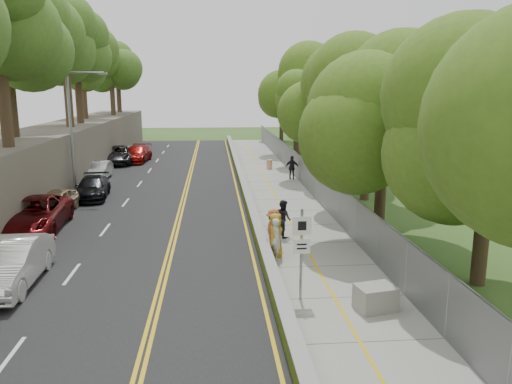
{
  "coord_description": "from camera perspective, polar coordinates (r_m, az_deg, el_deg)",
  "views": [
    {
      "loc": [
        -1.76,
        -18.38,
        6.99
      ],
      "look_at": [
        0.5,
        8.0,
        1.4
      ],
      "focal_mm": 35.0,
      "sensor_mm": 36.0,
      "label": 1
    }
  ],
  "objects": [
    {
      "name": "person_far",
      "position": [
        38.21,
        4.15,
        2.79
      ],
      "size": [
        1.13,
        0.66,
        1.8
      ],
      "primitive_type": "imported",
      "rotation": [
        0.0,
        0.0,
        2.92
      ],
      "color": "black",
      "rests_on": "sidewalk"
    },
    {
      "name": "painter_2",
      "position": [
        23.49,
        3.13,
        -3.03
      ],
      "size": [
        0.95,
        1.05,
        1.78
      ],
      "primitive_type": "imported",
      "rotation": [
        0.0,
        0.0,
        1.96
      ],
      "color": "black",
      "rests_on": "sidewalk"
    },
    {
      "name": "streetlight",
      "position": [
        33.62,
        -20.05,
        7.2
      ],
      "size": [
        2.52,
        0.22,
        8.0
      ],
      "color": "gray",
      "rests_on": "ground"
    },
    {
      "name": "car_7",
      "position": [
        48.49,
        -13.48,
        4.25
      ],
      "size": [
        2.6,
        5.38,
        1.51
      ],
      "primitive_type": "imported",
      "rotation": [
        0.0,
        0.0,
        -0.1
      ],
      "color": "maroon",
      "rests_on": "road"
    },
    {
      "name": "trees_fenceside",
      "position": [
        34.51,
        10.02,
        11.76
      ],
      "size": [
        7.0,
        66.0,
        14.0
      ],
      "primitive_type": null,
      "color": "#4D731E",
      "rests_on": "ground"
    },
    {
      "name": "painter_3",
      "position": [
        21.51,
        2.01,
        -4.36
      ],
      "size": [
        1.09,
        1.35,
        1.83
      ],
      "primitive_type": "imported",
      "rotation": [
        0.0,
        0.0,
        1.16
      ],
      "color": "#984B29",
      "rests_on": "sidewalk"
    },
    {
      "name": "painter_0",
      "position": [
        20.74,
        2.28,
        -4.94
      ],
      "size": [
        0.77,
        1.01,
        1.86
      ],
      "primitive_type": "imported",
      "rotation": [
        0.0,
        0.0,
        1.36
      ],
      "color": "#B88C20",
      "rests_on": "sidewalk"
    },
    {
      "name": "painter_1",
      "position": [
        20.47,
        2.38,
        -5.38
      ],
      "size": [
        0.45,
        0.65,
        1.71
      ],
      "primitive_type": "imported",
      "rotation": [
        0.0,
        0.0,
        1.64
      ],
      "color": "beige",
      "rests_on": "sidewalk"
    },
    {
      "name": "signpost",
      "position": [
        16.41,
        5.23,
        -5.97
      ],
      "size": [
        0.62,
        0.09,
        3.1
      ],
      "color": "gray",
      "rests_on": "sidewalk"
    },
    {
      "name": "rock_embankment",
      "position": [
        35.74,
        -24.05,
        2.86
      ],
      "size": [
        5.0,
        66.0,
        4.0
      ],
      "primitive_type": "cube",
      "color": "#595147",
      "rests_on": "ground"
    },
    {
      "name": "car_2",
      "position": [
        26.69,
        -24.11,
        -2.4
      ],
      "size": [
        3.07,
        6.1,
        1.66
      ],
      "primitive_type": "imported",
      "rotation": [
        0.0,
        0.0,
        0.05
      ],
      "color": "#5D0D10",
      "rests_on": "road"
    },
    {
      "name": "car_3",
      "position": [
        33.34,
        -18.2,
        0.48
      ],
      "size": [
        2.3,
        4.83,
        1.36
      ],
      "primitive_type": "imported",
      "rotation": [
        0.0,
        0.0,
        0.09
      ],
      "color": "black",
      "rests_on": "road"
    },
    {
      "name": "car_4",
      "position": [
        30.05,
        -21.89,
        -1.02
      ],
      "size": [
        1.89,
        4.04,
        1.34
      ],
      "primitive_type": "imported",
      "rotation": [
        0.0,
        0.0,
        -0.08
      ],
      "color": "tan",
      "rests_on": "road"
    },
    {
      "name": "car_5",
      "position": [
        40.05,
        -17.52,
        2.36
      ],
      "size": [
        1.45,
        4.15,
        1.37
      ],
      "primitive_type": "imported",
      "rotation": [
        0.0,
        0.0,
        -0.0
      ],
      "color": "silver",
      "rests_on": "road"
    },
    {
      "name": "ground",
      "position": [
        19.75,
        0.54,
        -8.81
      ],
      "size": [
        140.0,
        140.0,
        0.0
      ],
      "primitive_type": "plane",
      "color": "#33511E",
      "rests_on": "ground"
    },
    {
      "name": "construction_barrel",
      "position": [
        43.0,
        1.54,
        3.18
      ],
      "size": [
        0.49,
        0.49,
        0.81
      ],
      "primitive_type": "cylinder",
      "color": "#D04E06",
      "rests_on": "sidewalk"
    },
    {
      "name": "car_6",
      "position": [
        47.82,
        -15.55,
        4.11
      ],
      "size": [
        3.2,
        6.03,
        1.62
      ],
      "primitive_type": "imported",
      "rotation": [
        0.0,
        0.0,
        0.09
      ],
      "color": "black",
      "rests_on": "road"
    },
    {
      "name": "trees_embankment",
      "position": [
        35.4,
        -24.46,
        16.59
      ],
      "size": [
        6.4,
        66.0,
        13.0
      ],
      "primitive_type": null,
      "color": "#4A7426",
      "rests_on": "rock_embankment"
    },
    {
      "name": "road",
      "position": [
        34.3,
        -10.88,
        -0.02
      ],
      "size": [
        11.2,
        66.0,
        0.04
      ],
      "primitive_type": "cube",
      "color": "black",
      "rests_on": "ground"
    },
    {
      "name": "car_1",
      "position": [
        19.8,
        -26.29,
        -7.38
      ],
      "size": [
        1.89,
        5.05,
        1.65
      ],
      "primitive_type": "imported",
      "rotation": [
        0.0,
        0.0,
        0.03
      ],
      "color": "white",
      "rests_on": "road"
    },
    {
      "name": "concrete_block",
      "position": [
        16.59,
        13.48,
        -11.68
      ],
      "size": [
        1.34,
        1.11,
        0.79
      ],
      "primitive_type": "cube",
      "rotation": [
        0.0,
        0.0,
        0.21
      ],
      "color": "gray",
      "rests_on": "sidewalk"
    },
    {
      "name": "jersey_barrier",
      "position": [
        34.11,
        -1.42,
        0.61
      ],
      "size": [
        0.42,
        66.0,
        0.6
      ],
      "primitive_type": "cube",
      "color": "#85C112",
      "rests_on": "ground"
    },
    {
      "name": "chainlink_fence",
      "position": [
        34.52,
        5.89,
        1.87
      ],
      "size": [
        0.04,
        66.0,
        2.0
      ],
      "primitive_type": "cube",
      "color": "slate",
      "rests_on": "ground"
    },
    {
      "name": "car_8",
      "position": [
        49.87,
        -13.89,
        4.42
      ],
      "size": [
        1.95,
        4.4,
        1.47
      ],
      "primitive_type": "imported",
      "rotation": [
        0.0,
        0.0,
        0.05
      ],
      "color": "silver",
      "rests_on": "road"
    },
    {
      "name": "sidewalk",
      "position": [
        34.38,
        2.41,
        0.22
      ],
      "size": [
        4.2,
        66.0,
        0.05
      ],
      "primitive_type": "cube",
      "color": "gray",
      "rests_on": "ground"
    }
  ]
}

